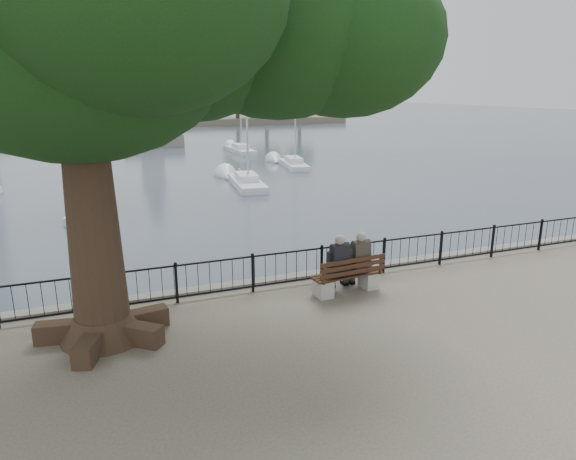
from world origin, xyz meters
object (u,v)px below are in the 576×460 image
bench (347,280)px  person_left (336,266)px  tree (124,8)px  person_right (357,262)px  lion_monument (150,124)px

bench → person_left: bearing=163.8°
tree → bench: bearing=2.3°
person_right → lion_monument: bearing=89.6°
bench → tree: size_ratio=0.16×
person_right → lion_monument: lion_monument is taller
person_left → lion_monument: 48.32m
person_left → person_right: (0.64, 0.06, 0.00)m
lion_monument → person_right: bearing=-90.4°
person_right → tree: size_ratio=0.13×
person_left → tree: size_ratio=0.13×
person_right → tree: tree is taller
bench → tree: tree is taller
bench → person_left: (-0.30, 0.09, 0.39)m
person_right → lion_monument: size_ratio=0.18×
tree → lion_monument: bearing=83.2°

